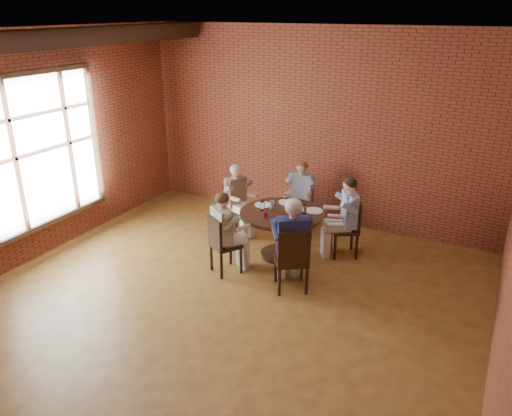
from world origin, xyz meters
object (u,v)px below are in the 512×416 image
at_px(chair_c, 235,206).
at_px(chair_e, 292,258).
at_px(chair_b, 301,202).
at_px(diner_b, 300,196).
at_px(diner_e, 292,245).
at_px(chair_d, 221,243).
at_px(dining_table, 281,225).
at_px(diner_a, 345,218).
at_px(diner_d, 225,233).
at_px(chair_a, 350,226).
at_px(diner_c, 238,200).
at_px(smartphone, 284,222).

xyz_separation_m(chair_c, chair_e, (1.66, -1.36, 0.03)).
xyz_separation_m(chair_b, diner_b, (0.01, -0.07, 0.13)).
bearing_deg(chair_e, diner_e, -90.00).
xyz_separation_m(chair_c, chair_d, (0.54, -1.35, 0.01)).
xyz_separation_m(dining_table, chair_d, (-0.55, -0.89, -0.04)).
bearing_deg(chair_d, chair_e, -148.58).
bearing_deg(dining_table, chair_d, -121.69).
xyz_separation_m(diner_a, chair_d, (-1.40, -1.38, -0.15)).
bearing_deg(diner_b, diner_d, -108.28).
distance_m(dining_table, chair_b, 1.17).
bearing_deg(dining_table, chair_b, 97.30).
distance_m(chair_b, chair_e, 2.18).
height_order(chair_b, diner_e, diner_e).
distance_m(diner_a, chair_b, 1.21).
height_order(chair_a, diner_d, diner_d).
relative_size(diner_b, diner_c, 1.01).
bearing_deg(chair_e, diner_c, -72.52).
xyz_separation_m(chair_c, diner_c, (0.06, -0.03, 0.13)).
bearing_deg(diner_b, chair_a, -34.94).
bearing_deg(diner_b, diner_e, -78.06).
bearing_deg(diner_b, chair_b, 90.00).
distance_m(diner_e, smartphone, 0.57).
xyz_separation_m(dining_table, diner_b, (-0.14, 1.09, 0.09)).
xyz_separation_m(chair_c, diner_d, (0.57, -1.29, 0.14)).
bearing_deg(diner_e, diner_d, -32.39).
height_order(chair_c, smartphone, chair_c).
bearing_deg(dining_table, diner_c, 156.88).
relative_size(dining_table, smartphone, 8.71).
bearing_deg(chair_e, diner_a, -134.12).
xyz_separation_m(diner_d, smartphone, (0.71, 0.46, 0.13)).
bearing_deg(diner_a, chair_b, -153.52).
bearing_deg(diner_c, chair_e, -106.72).
distance_m(dining_table, diner_b, 1.10).
xyz_separation_m(chair_a, diner_c, (-1.94, -0.10, 0.12)).
bearing_deg(smartphone, diner_c, 123.13).
bearing_deg(diner_a, diner_e, -43.98).
xyz_separation_m(diner_a, diner_b, (-0.99, 0.59, -0.02)).
height_order(diner_e, smartphone, diner_e).
relative_size(dining_table, diner_b, 1.04).
bearing_deg(diner_e, chair_b, -103.84).
distance_m(diner_a, diner_c, 1.88).
distance_m(dining_table, smartphone, 0.47).
height_order(chair_b, smartphone, chair_b).
bearing_deg(diner_d, chair_e, -151.89).
height_order(diner_c, diner_d, diner_d).
distance_m(diner_d, smartphone, 0.85).
bearing_deg(dining_table, diner_d, -121.69).
relative_size(diner_a, diner_c, 1.04).
distance_m(chair_a, diner_c, 1.95).
relative_size(diner_a, chair_e, 1.35).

